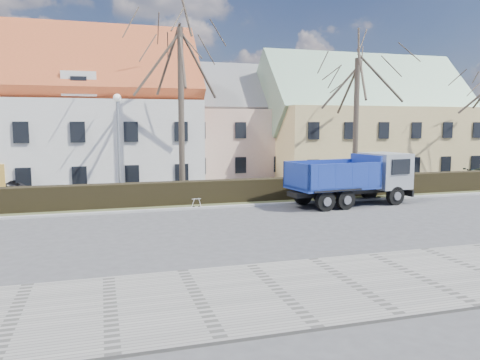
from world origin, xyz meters
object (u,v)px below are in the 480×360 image
object	(u,v)px
cart_frame	(193,203)
parked_car_a	(16,188)
dump_truck	(346,179)
streetlight	(119,150)

from	to	relation	value
cart_frame	parked_car_a	xyz separation A→B (m)	(-9.85, 6.83, 0.35)
dump_truck	parked_car_a	distance (m)	20.16
dump_truck	streetlight	size ratio (longest dim) A/B	1.19
dump_truck	streetlight	bearing A→B (deg)	156.82
cart_frame	parked_car_a	world-z (taller)	parked_car_a
cart_frame	dump_truck	bearing A→B (deg)	-7.81
parked_car_a	cart_frame	bearing A→B (deg)	-112.43
streetlight	parked_car_a	bearing A→B (deg)	143.78
cart_frame	parked_car_a	distance (m)	12.00
dump_truck	cart_frame	distance (m)	8.78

